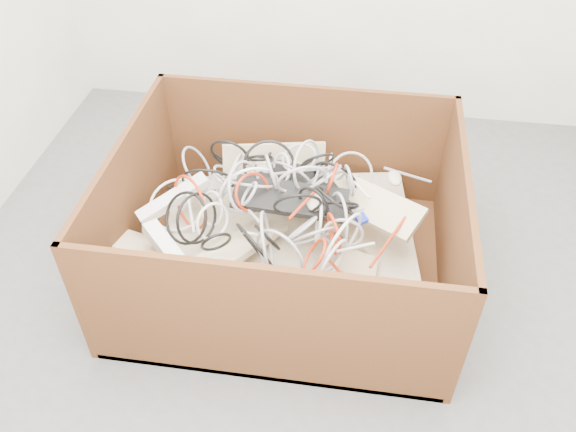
# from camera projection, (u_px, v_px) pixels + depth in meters

# --- Properties ---
(ground) EXTENTS (3.00, 3.00, 0.00)m
(ground) POSITION_uv_depth(u_px,v_px,m) (294.00, 295.00, 2.48)
(ground) COLOR #4E4E50
(ground) RESTS_ON ground
(room_shell) EXTENTS (3.04, 3.04, 2.50)m
(room_shell) POSITION_uv_depth(u_px,v_px,m) (297.00, 2.00, 1.64)
(room_shell) COLOR white
(room_shell) RESTS_ON ground
(cardboard_box) EXTENTS (1.34, 1.11, 0.62)m
(cardboard_box) POSITION_uv_depth(u_px,v_px,m) (283.00, 246.00, 2.49)
(cardboard_box) COLOR #422010
(cardboard_box) RESTS_ON ground
(keyboard_pile) EXTENTS (1.21, 0.94, 0.33)m
(keyboard_pile) POSITION_uv_depth(u_px,v_px,m) (286.00, 226.00, 2.39)
(keyboard_pile) COLOR beige
(keyboard_pile) RESTS_ON cardboard_box
(mice_scatter) EXTENTS (0.89, 0.66, 0.15)m
(mice_scatter) POSITION_uv_depth(u_px,v_px,m) (279.00, 198.00, 2.39)
(mice_scatter) COLOR beige
(mice_scatter) RESTS_ON keyboard_pile
(power_strip_left) EXTENTS (0.27, 0.25, 0.13)m
(power_strip_left) POSITION_uv_depth(u_px,v_px,m) (173.00, 199.00, 2.37)
(power_strip_left) COLOR white
(power_strip_left) RESTS_ON keyboard_pile
(power_strip_right) EXTENTS (0.27, 0.26, 0.10)m
(power_strip_right) POSITION_uv_depth(u_px,v_px,m) (170.00, 253.00, 2.21)
(power_strip_right) COLOR white
(power_strip_right) RESTS_ON keyboard_pile
(vga_plug) EXTENTS (0.06, 0.06, 0.03)m
(vga_plug) POSITION_uv_depth(u_px,v_px,m) (361.00, 219.00, 2.30)
(vga_plug) COLOR #0C20B4
(vga_plug) RESTS_ON keyboard_pile
(cable_tangle) EXTENTS (1.21, 0.82, 0.43)m
(cable_tangle) POSITION_uv_depth(u_px,v_px,m) (273.00, 200.00, 2.31)
(cable_tangle) COLOR #96969B
(cable_tangle) RESTS_ON keyboard_pile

